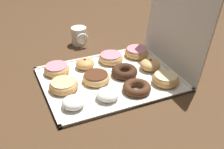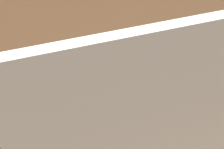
{
  "view_description": "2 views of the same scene",
  "coord_description": "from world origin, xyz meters",
  "px_view_note": "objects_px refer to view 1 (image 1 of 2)",
  "views": [
    {
      "loc": [
        0.97,
        -0.42,
        0.68
      ],
      "look_at": [
        0.02,
        0.0,
        0.04
      ],
      "focal_mm": 47.38,
      "sensor_mm": 36.0,
      "label": 1
    },
    {
      "loc": [
        0.15,
        0.49,
        0.65
      ],
      "look_at": [
        -0.01,
        -0.05,
        0.05
      ],
      "focal_mm": 43.3,
      "sensor_mm": 36.0,
      "label": 2
    }
  ],
  "objects_px": {
    "glazed_ring_donut_11": "(166,79)",
    "jelly_filled_donut_3": "(85,64)",
    "chocolate_frosted_donut_4": "(96,78)",
    "jelly_filled_donut_10": "(150,65)",
    "donut_box": "(110,79)",
    "pink_frosted_donut_9": "(137,52)",
    "coffee_mug": "(79,36)",
    "powdered_filled_donut_2": "(73,102)",
    "chocolate_cake_ring_donut_8": "(137,88)",
    "pink_frosted_donut_6": "(111,58)",
    "pink_frosted_donut_0": "(57,69)",
    "chocolate_cake_ring_donut_7": "(125,72)",
    "glazed_ring_donut_1": "(64,85)",
    "powdered_filled_donut_5": "(108,94)"
  },
  "relations": [
    {
      "from": "pink_frosted_donut_0",
      "to": "glazed_ring_donut_11",
      "type": "height_order",
      "value": "glazed_ring_donut_11"
    },
    {
      "from": "chocolate_frosted_donut_4",
      "to": "jelly_filled_donut_10",
      "type": "xyz_separation_m",
      "value": [
        -0.0,
        0.26,
        0.0
      ]
    },
    {
      "from": "donut_box",
      "to": "pink_frosted_donut_0",
      "type": "distance_m",
      "value": 0.24
    },
    {
      "from": "powdered_filled_donut_5",
      "to": "chocolate_cake_ring_donut_7",
      "type": "height_order",
      "value": "powdered_filled_donut_5"
    },
    {
      "from": "powdered_filled_donut_2",
      "to": "chocolate_frosted_donut_4",
      "type": "distance_m",
      "value": 0.18
    },
    {
      "from": "glazed_ring_donut_1",
      "to": "chocolate_cake_ring_donut_7",
      "type": "bearing_deg",
      "value": 89.63
    },
    {
      "from": "donut_box",
      "to": "chocolate_frosted_donut_4",
      "type": "bearing_deg",
      "value": -85.94
    },
    {
      "from": "pink_frosted_donut_0",
      "to": "chocolate_frosted_donut_4",
      "type": "relative_size",
      "value": 0.98
    },
    {
      "from": "glazed_ring_donut_11",
      "to": "coffee_mug",
      "type": "height_order",
      "value": "coffee_mug"
    },
    {
      "from": "pink_frosted_donut_9",
      "to": "pink_frosted_donut_6",
      "type": "bearing_deg",
      "value": -89.28
    },
    {
      "from": "glazed_ring_donut_1",
      "to": "jelly_filled_donut_10",
      "type": "height_order",
      "value": "jelly_filled_donut_10"
    },
    {
      "from": "powdered_filled_donut_5",
      "to": "jelly_filled_donut_3",
      "type": "bearing_deg",
      "value": -179.87
    },
    {
      "from": "chocolate_cake_ring_donut_7",
      "to": "glazed_ring_donut_11",
      "type": "height_order",
      "value": "glazed_ring_donut_11"
    },
    {
      "from": "powdered_filled_donut_2",
      "to": "glazed_ring_donut_11",
      "type": "xyz_separation_m",
      "value": [
        -0.0,
        0.4,
        -0.0
      ]
    },
    {
      "from": "pink_frosted_donut_6",
      "to": "chocolate_cake_ring_donut_8",
      "type": "distance_m",
      "value": 0.26
    },
    {
      "from": "glazed_ring_donut_1",
      "to": "jelly_filled_donut_3",
      "type": "distance_m",
      "value": 0.19
    },
    {
      "from": "pink_frosted_donut_0",
      "to": "glazed_ring_donut_11",
      "type": "bearing_deg",
      "value": 56.45
    },
    {
      "from": "chocolate_cake_ring_donut_8",
      "to": "jelly_filled_donut_10",
      "type": "height_order",
      "value": "jelly_filled_donut_10"
    },
    {
      "from": "chocolate_frosted_donut_4",
      "to": "powdered_filled_donut_5",
      "type": "relative_size",
      "value": 1.31
    },
    {
      "from": "chocolate_cake_ring_donut_8",
      "to": "pink_frosted_donut_6",
      "type": "bearing_deg",
      "value": 179.43
    },
    {
      "from": "chocolate_cake_ring_donut_7",
      "to": "jelly_filled_donut_10",
      "type": "xyz_separation_m",
      "value": [
        -0.0,
        0.13,
        0.0
      ]
    },
    {
      "from": "glazed_ring_donut_1",
      "to": "pink_frosted_donut_0",
      "type": "bearing_deg",
      "value": 177.03
    },
    {
      "from": "glazed_ring_donut_11",
      "to": "jelly_filled_donut_3",
      "type": "bearing_deg",
      "value": -133.95
    },
    {
      "from": "donut_box",
      "to": "powdered_filled_donut_2",
      "type": "bearing_deg",
      "value": -57.75
    },
    {
      "from": "glazed_ring_donut_1",
      "to": "chocolate_frosted_donut_4",
      "type": "bearing_deg",
      "value": 88.55
    },
    {
      "from": "glazed_ring_donut_1",
      "to": "jelly_filled_donut_10",
      "type": "bearing_deg",
      "value": 89.84
    },
    {
      "from": "pink_frosted_donut_0",
      "to": "jelly_filled_donut_10",
      "type": "distance_m",
      "value": 0.41
    },
    {
      "from": "chocolate_frosted_donut_4",
      "to": "chocolate_cake_ring_donut_8",
      "type": "height_order",
      "value": "chocolate_frosted_donut_4"
    },
    {
      "from": "glazed_ring_donut_1",
      "to": "chocolate_cake_ring_donut_7",
      "type": "relative_size",
      "value": 1.04
    },
    {
      "from": "glazed_ring_donut_1",
      "to": "powdered_filled_donut_5",
      "type": "distance_m",
      "value": 0.19
    },
    {
      "from": "glazed_ring_donut_11",
      "to": "jelly_filled_donut_10",
      "type": "bearing_deg",
      "value": -179.4
    },
    {
      "from": "chocolate_cake_ring_donut_7",
      "to": "chocolate_cake_ring_donut_8",
      "type": "xyz_separation_m",
      "value": [
        0.13,
        -0.01,
        -0.0
      ]
    },
    {
      "from": "pink_frosted_donut_0",
      "to": "jelly_filled_donut_10",
      "type": "relative_size",
      "value": 1.24
    },
    {
      "from": "pink_frosted_donut_9",
      "to": "coffee_mug",
      "type": "relative_size",
      "value": 1.14
    },
    {
      "from": "donut_box",
      "to": "powdered_filled_donut_5",
      "type": "bearing_deg",
      "value": -26.63
    },
    {
      "from": "jelly_filled_donut_10",
      "to": "glazed_ring_donut_11",
      "type": "height_order",
      "value": "jelly_filled_donut_10"
    },
    {
      "from": "pink_frosted_donut_0",
      "to": "powdered_filled_donut_2",
      "type": "relative_size",
      "value": 1.33
    },
    {
      "from": "glazed_ring_donut_1",
      "to": "pink_frosted_donut_6",
      "type": "height_order",
      "value": "pink_frosted_donut_6"
    },
    {
      "from": "donut_box",
      "to": "pink_frosted_donut_9",
      "type": "relative_size",
      "value": 4.94
    },
    {
      "from": "jelly_filled_donut_3",
      "to": "jelly_filled_donut_10",
      "type": "bearing_deg",
      "value": 63.48
    },
    {
      "from": "powdered_filled_donut_5",
      "to": "coffee_mug",
      "type": "distance_m",
      "value": 0.52
    },
    {
      "from": "chocolate_frosted_donut_4",
      "to": "pink_frosted_donut_6",
      "type": "bearing_deg",
      "value": 137.83
    },
    {
      "from": "pink_frosted_donut_0",
      "to": "pink_frosted_donut_9",
      "type": "distance_m",
      "value": 0.39
    },
    {
      "from": "coffee_mug",
      "to": "chocolate_cake_ring_donut_8",
      "type": "bearing_deg",
      "value": 7.38
    },
    {
      "from": "chocolate_frosted_donut_4",
      "to": "jelly_filled_donut_10",
      "type": "distance_m",
      "value": 0.26
    },
    {
      "from": "chocolate_cake_ring_donut_8",
      "to": "glazed_ring_donut_11",
      "type": "bearing_deg",
      "value": 91.83
    },
    {
      "from": "glazed_ring_donut_1",
      "to": "glazed_ring_donut_11",
      "type": "distance_m",
      "value": 0.42
    },
    {
      "from": "pink_frosted_donut_0",
      "to": "chocolate_frosted_donut_4",
      "type": "distance_m",
      "value": 0.19
    },
    {
      "from": "donut_box",
      "to": "pink_frosted_donut_0",
      "type": "relative_size",
      "value": 5.02
    },
    {
      "from": "chocolate_frosted_donut_4",
      "to": "coffee_mug",
      "type": "xyz_separation_m",
      "value": [
        -0.39,
        0.06,
        0.02
      ]
    }
  ]
}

